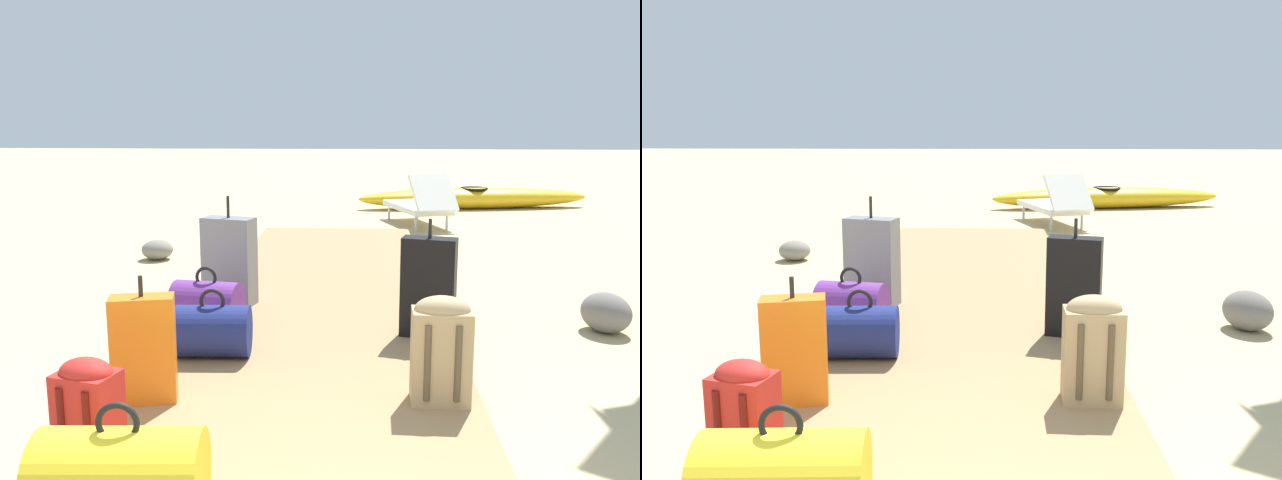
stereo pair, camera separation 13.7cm
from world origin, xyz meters
TOP-DOWN VIEW (x-y plane):
  - ground_plane at (0.00, 3.07)m, footprint 60.00×60.00m
  - boardwalk at (0.00, 3.84)m, footprint 1.96×7.67m
  - suitcase_black at (0.79, 3.11)m, footprint 0.40×0.25m
  - backpack_tan at (0.74, 2.00)m, footprint 0.32×0.22m
  - duffel_bag_yellow at (-0.57, 0.83)m, footprint 0.63×0.41m
  - duffel_bag_purple at (-0.80, 3.24)m, footprint 0.53×0.41m
  - suitcase_grey at (-0.75, 3.85)m, footprint 0.46×0.31m
  - suitcase_orange at (-0.84, 1.94)m, footprint 0.36×0.23m
  - backpack_red at (-0.88, 1.30)m, footprint 0.30×0.26m
  - duffel_bag_navy at (-0.62, 2.63)m, footprint 0.48×0.35m
  - lounge_chair at (1.22, 8.46)m, footprint 1.02×1.64m
  - kayak at (2.34, 10.46)m, footprint 4.19×1.27m
  - rock_right_near at (2.16, 3.52)m, footprint 0.46×0.50m
  - rock_left_mid at (-1.98, 5.88)m, footprint 0.46×0.45m

SIDE VIEW (x-z plane):
  - ground_plane at x=0.00m, z-range 0.00..0.00m
  - boardwalk at x=0.00m, z-range 0.00..0.08m
  - rock_left_mid at x=-1.98m, z-range 0.00..0.23m
  - rock_right_near at x=2.16m, z-range 0.00..0.30m
  - kayak at x=2.34m, z-range 0.00..0.37m
  - duffel_bag_navy at x=-0.62m, z-range 0.03..0.47m
  - duffel_bag_purple at x=-0.80m, z-range 0.03..0.47m
  - duffel_bag_yellow at x=-0.57m, z-range 0.03..0.52m
  - lounge_chair at x=1.22m, z-range -0.07..0.73m
  - backpack_red at x=-0.88m, z-range 0.09..0.57m
  - suitcase_orange at x=-0.84m, z-range 0.02..0.72m
  - backpack_tan at x=0.74m, z-range 0.09..0.68m
  - suitcase_black at x=0.79m, z-range 0.02..0.85m
  - suitcase_grey at x=-0.75m, z-range -0.01..0.88m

